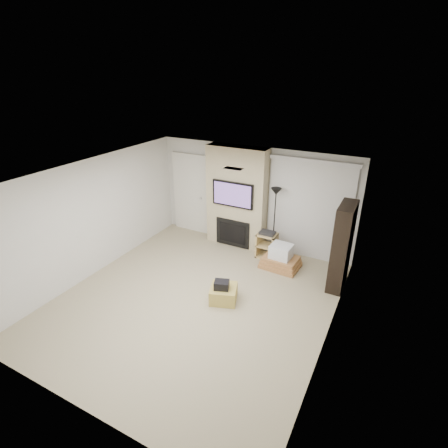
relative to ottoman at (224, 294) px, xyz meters
The scene contains 16 objects.
floor 0.57m from the ottoman, 153.90° to the right, with size 5.00×5.50×0.00m, color tan.
ceiling 2.41m from the ottoman, 153.90° to the right, with size 5.00×5.50×0.00m, color white.
wall_back 2.78m from the ottoman, 101.05° to the left, with size 5.00×2.50×0.00m, color silver.
wall_front 3.22m from the ottoman, 99.31° to the right, with size 5.00×2.50×0.00m, color silver.
wall_left 3.20m from the ottoman, behind, with size 5.50×2.50×0.00m, color silver.
wall_right 2.30m from the ottoman, ahead, with size 5.50×2.50×0.00m, color silver.
hvac_vent 2.41m from the ottoman, 99.17° to the left, with size 0.35×0.18×0.01m, color silver.
ottoman is the anchor object (origin of this frame).
black_bag 0.24m from the ottoman, 107.37° to the right, with size 0.28×0.22×0.16m, color black.
fireplace_wall 2.68m from the ottoman, 110.08° to the left, with size 1.50×0.47×2.50m.
entry_door 3.49m from the ottoman, 132.80° to the left, with size 1.02×0.11×2.14m.
vertical_blinds 2.85m from the ottoman, 69.70° to the left, with size 1.98×0.10×2.37m.
floor_lamp 2.51m from the ottoman, 85.10° to the left, with size 0.25×0.25×1.68m.
av_stand 2.01m from the ottoman, 86.84° to the left, with size 0.45×0.38×0.66m.
box_stack 1.79m from the ottoman, 71.40° to the left, with size 0.87×0.68×0.56m.
bookshelf 2.53m from the ottoman, 40.11° to the left, with size 0.30×0.80×1.80m.
Camera 1 is at (3.10, -4.73, 4.19)m, focal length 28.00 mm.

